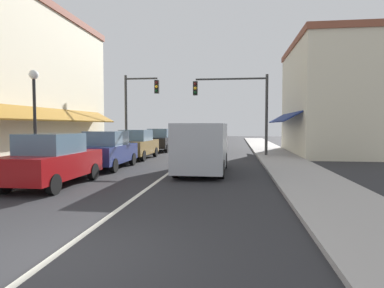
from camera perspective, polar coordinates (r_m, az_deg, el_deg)
ground_plane at (r=22.87m, az=0.31°, el=-1.89°), size 80.00×80.00×0.00m
sidewalk_left at (r=24.16m, az=-12.75°, el=-1.55°), size 2.60×56.00×0.12m
sidewalk_right at (r=22.85m, az=14.14°, el=-1.84°), size 2.60×56.00×0.12m
lane_center_stripe at (r=22.87m, az=0.31°, el=-1.88°), size 0.14×52.00×0.01m
storefront_left_block at (r=20.90m, az=-29.82°, el=8.92°), size 7.13×14.20×8.54m
storefront_right_block at (r=25.43m, az=21.54°, el=7.21°), size 5.63×10.20×7.80m
parked_car_nearest_left at (r=12.11m, az=-22.71°, el=-2.55°), size 1.82×4.12×1.77m
parked_car_second_left at (r=16.21m, az=-14.26°, el=-0.99°), size 1.81×4.11×1.77m
parked_car_third_left at (r=20.50m, az=-9.44°, el=-0.07°), size 1.84×4.13×1.77m
parked_car_far_left at (r=26.22m, az=-5.51°, el=0.68°), size 1.79×4.11×1.77m
van_in_lane at (r=14.39m, az=1.82°, el=-0.35°), size 2.03×5.19×2.12m
traffic_signal_mast_arm at (r=21.92m, az=8.17°, el=7.33°), size 4.83×0.50×5.29m
traffic_signal_left_corner at (r=23.63m, az=-9.45°, el=6.96°), size 2.50×0.50×5.52m
street_lamp_left_near at (r=14.29m, az=-25.35°, el=6.20°), size 0.36×0.36×4.17m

